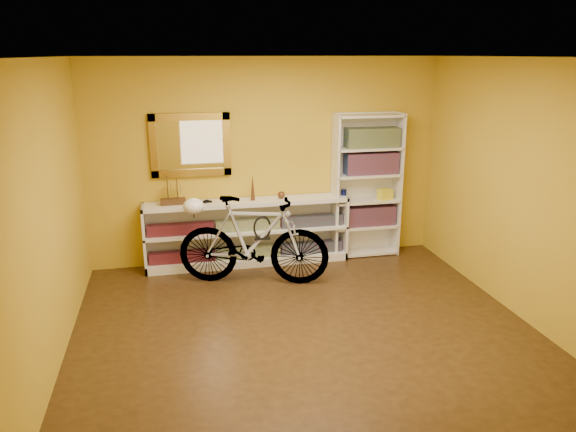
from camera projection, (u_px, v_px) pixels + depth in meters
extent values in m
cube|color=black|center=(303.00, 326.00, 5.53)|extent=(4.50, 4.00, 0.01)
cube|color=silver|center=(305.00, 56.00, 4.79)|extent=(4.50, 4.00, 0.01)
cube|color=#BB941C|center=(266.00, 162.00, 7.04)|extent=(4.50, 0.01, 2.60)
cube|color=#BB941C|center=(48.00, 215.00, 4.70)|extent=(0.01, 4.00, 2.60)
cube|color=#BB941C|center=(518.00, 189.00, 5.61)|extent=(0.01, 4.00, 2.60)
cube|color=#826017|center=(191.00, 145.00, 6.73)|extent=(0.98, 0.06, 0.78)
cube|color=silver|center=(332.00, 235.00, 7.50)|extent=(0.09, 0.02, 0.09)
cube|color=black|center=(248.00, 252.00, 7.10)|extent=(2.50, 0.13, 0.14)
cube|color=navy|center=(248.00, 225.00, 7.00)|extent=(2.50, 0.13, 0.14)
imported|color=black|center=(208.00, 203.00, 6.83)|extent=(0.00, 0.00, 0.00)
cone|color=#55321D|center=(253.00, 187.00, 6.90)|extent=(0.06, 0.06, 0.33)
sphere|color=#55321D|center=(281.00, 195.00, 7.00)|extent=(0.09, 0.09, 0.09)
cube|color=maroon|center=(369.00, 215.00, 7.37)|extent=(0.70, 0.22, 0.26)
cube|color=maroon|center=(371.00, 163.00, 7.17)|extent=(0.70, 0.22, 0.28)
cube|color=navy|center=(372.00, 138.00, 7.07)|extent=(0.70, 0.22, 0.25)
cylinder|color=navy|center=(344.00, 195.00, 7.19)|extent=(0.07, 0.07, 0.16)
cube|color=maroon|center=(353.00, 141.00, 7.06)|extent=(0.16, 0.16, 0.16)
cube|color=yellow|center=(385.00, 194.00, 7.29)|extent=(0.21, 0.17, 0.14)
imported|color=silver|center=(253.00, 240.00, 6.42)|extent=(0.96, 1.87, 1.06)
ellipsoid|color=white|center=(193.00, 206.00, 6.35)|extent=(0.24, 0.23, 0.18)
torus|color=black|center=(262.00, 228.00, 6.36)|extent=(0.21, 0.02, 0.21)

